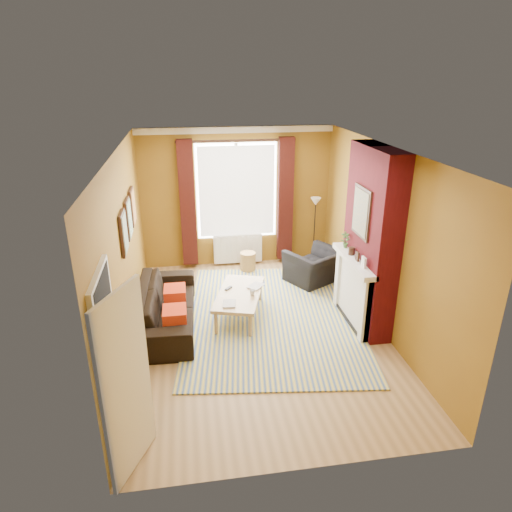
% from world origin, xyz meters
% --- Properties ---
extents(ground, '(5.50, 5.50, 0.00)m').
position_xyz_m(ground, '(0.00, 0.00, 0.00)').
color(ground, olive).
rests_on(ground, ground).
extents(room_walls, '(3.82, 5.54, 2.83)m').
position_xyz_m(room_walls, '(0.64, 0.27, 1.39)').
color(room_walls, brown).
rests_on(room_walls, ground).
extents(striped_rug, '(3.22, 4.15, 0.02)m').
position_xyz_m(striped_rug, '(0.28, 0.35, 0.01)').
color(striped_rug, '#375697').
rests_on(striped_rug, ground).
extents(sofa, '(0.95, 2.25, 0.65)m').
position_xyz_m(sofa, '(-1.42, 0.40, 0.32)').
color(sofa, black).
rests_on(sofa, ground).
extents(armchair, '(1.26, 1.22, 0.63)m').
position_xyz_m(armchair, '(1.35, 1.58, 0.32)').
color(armchair, black).
rests_on(armchair, ground).
extents(coffee_table, '(1.02, 1.47, 0.44)m').
position_xyz_m(coffee_table, '(-0.24, 0.46, 0.40)').
color(coffee_table, tan).
rests_on(coffee_table, ground).
extents(wicker_stool, '(0.39, 0.39, 0.39)m').
position_xyz_m(wicker_stool, '(0.16, 2.29, 0.19)').
color(wicker_stool, '#A27C46').
rests_on(wicker_stool, ground).
extents(floor_lamp, '(0.26, 0.26, 1.44)m').
position_xyz_m(floor_lamp, '(1.55, 2.40, 1.13)').
color(floor_lamp, black).
rests_on(floor_lamp, ground).
extents(book_a, '(0.23, 0.29, 0.02)m').
position_xyz_m(book_a, '(-0.54, 0.09, 0.46)').
color(book_a, '#999999').
rests_on(book_a, coffee_table).
extents(book_b, '(0.34, 0.34, 0.02)m').
position_xyz_m(book_b, '(-0.02, 0.69, 0.45)').
color(book_b, '#999999').
rests_on(book_b, coffee_table).
extents(mug, '(0.10, 0.10, 0.09)m').
position_xyz_m(mug, '(-0.05, 0.33, 0.49)').
color(mug, '#999999').
rests_on(mug, coffee_table).
extents(tv_remote, '(0.14, 0.15, 0.02)m').
position_xyz_m(tv_remote, '(-0.40, 0.62, 0.45)').
color(tv_remote, '#252528').
rests_on(tv_remote, coffee_table).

